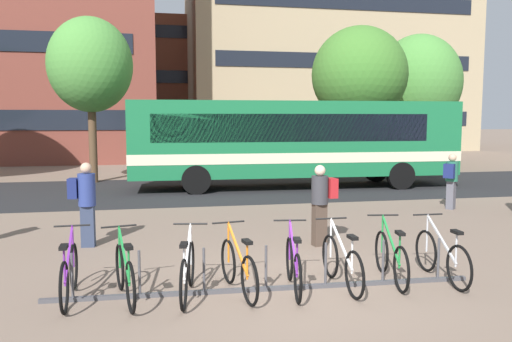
{
  "coord_description": "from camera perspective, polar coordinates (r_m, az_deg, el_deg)",
  "views": [
    {
      "loc": [
        -2.11,
        -7.26,
        2.59
      ],
      "look_at": [
        0.28,
        4.99,
        1.29
      ],
      "focal_mm": 35.67,
      "sensor_mm": 36.0,
      "label": 1
    }
  ],
  "objects": [
    {
      "name": "parked_bicycle_white_5",
      "position": [
        8.01,
        9.58,
        -10.13
      ],
      "size": [
        0.52,
        1.72,
        0.99
      ],
      "rotation": [
        0.0,
        0.0,
        1.58
      ],
      "color": "black",
      "rests_on": "ground"
    },
    {
      "name": "ground",
      "position": [
        8.0,
        5.04,
        -12.98
      ],
      "size": [
        200.0,
        200.0,
        0.0
      ],
      "primitive_type": "plane",
      "color": "#7A6656"
    },
    {
      "name": "parked_bicycle_white_2",
      "position": [
        7.56,
        -7.68,
        -11.09
      ],
      "size": [
        0.52,
        1.71,
        0.99
      ],
      "rotation": [
        0.0,
        0.0,
        1.41
      ],
      "color": "black",
      "rests_on": "ground"
    },
    {
      "name": "street_tree_1",
      "position": [
        29.84,
        17.73,
        9.44
      ],
      "size": [
        4.67,
        4.67,
        7.17
      ],
      "color": "brown",
      "rests_on": "ground"
    },
    {
      "name": "building_right_wing",
      "position": [
        45.71,
        7.31,
        16.04
      ],
      "size": [
        22.46,
        13.08,
        21.28
      ],
      "color": "tan",
      "rests_on": "ground"
    },
    {
      "name": "commuter_navy_pack_1",
      "position": [
        10.77,
        -18.6,
        -2.96
      ],
      "size": [
        0.54,
        0.36,
        1.71
      ],
      "rotation": [
        0.0,
        0.0,
        6.22
      ],
      "color": "#2D3851",
      "rests_on": "ground"
    },
    {
      "name": "bike_rack",
      "position": [
        7.84,
        1.12,
        -12.62
      ],
      "size": [
        6.5,
        0.29,
        0.7
      ],
      "rotation": [
        0.0,
        0.0,
        -0.03
      ],
      "color": "#47474C",
      "rests_on": "ground"
    },
    {
      "name": "parked_bicycle_orange_3",
      "position": [
        7.64,
        -2.0,
        -10.85
      ],
      "size": [
        0.52,
        1.71,
        0.99
      ],
      "rotation": [
        0.0,
        0.0,
        1.73
      ],
      "color": "black",
      "rests_on": "ground"
    },
    {
      "name": "parked_bicycle_silver_7",
      "position": [
        8.75,
        20.1,
        -9.04
      ],
      "size": [
        0.52,
        1.72,
        0.99
      ],
      "rotation": [
        0.0,
        0.0,
        1.54
      ],
      "color": "black",
      "rests_on": "ground"
    },
    {
      "name": "street_tree_2",
      "position": [
        21.6,
        -18.08,
        11.19
      ],
      "size": [
        3.31,
        3.31,
        6.57
      ],
      "color": "brown",
      "rests_on": "ground"
    },
    {
      "name": "building_centre_block",
      "position": [
        52.52,
        -10.05,
        9.41
      ],
      "size": [
        18.89,
        12.76,
        11.7
      ],
      "color": "brown",
      "rests_on": "ground"
    },
    {
      "name": "bus_lane_asphalt",
      "position": [
        18.65,
        -4.42,
        -2.05
      ],
      "size": [
        80.0,
        7.2,
        0.01
      ],
      "primitive_type": "cube",
      "color": "#232326",
      "rests_on": "ground"
    },
    {
      "name": "parked_bicycle_green_1",
      "position": [
        7.59,
        -14.5,
        -11.15
      ],
      "size": [
        0.55,
        1.7,
        0.99
      ],
      "rotation": [
        0.0,
        0.0,
        1.77
      ],
      "color": "black",
      "rests_on": "ground"
    },
    {
      "name": "city_bus",
      "position": [
        19.06,
        4.51,
        3.47
      ],
      "size": [
        12.09,
        2.91,
        3.2
      ],
      "rotation": [
        0.0,
        0.0,
        -0.03
      ],
      "color": "#196B3D",
      "rests_on": "ground"
    },
    {
      "name": "parked_bicycle_purple_4",
      "position": [
        7.77,
        4.22,
        -10.57
      ],
      "size": [
        0.52,
        1.71,
        0.99
      ],
      "rotation": [
        0.0,
        0.0,
        1.43
      ],
      "color": "black",
      "rests_on": "ground"
    },
    {
      "name": "commuter_red_pack_2",
      "position": [
        10.39,
        7.33,
        -3.16
      ],
      "size": [
        0.56,
        0.39,
        1.65
      ],
      "rotation": [
        0.0,
        0.0,
        3.31
      ],
      "color": "#47382D",
      "rests_on": "ground"
    },
    {
      "name": "commuter_navy_pack_3",
      "position": [
        15.46,
        21.05,
        -0.68
      ],
      "size": [
        0.6,
        0.58,
        1.59
      ],
      "rotation": [
        0.0,
        0.0,
        0.72
      ],
      "color": "#565660",
      "rests_on": "ground"
    },
    {
      "name": "street_tree_3",
      "position": [
        24.88,
        11.51,
        10.5
      ],
      "size": [
        4.48,
        4.48,
        6.9
      ],
      "color": "brown",
      "rests_on": "ground"
    },
    {
      "name": "parked_bicycle_green_6",
      "position": [
        8.44,
        14.89,
        -9.41
      ],
      "size": [
        0.52,
        1.71,
        0.99
      ],
      "rotation": [
        0.0,
        0.0,
        1.42
      ],
      "color": "black",
      "rests_on": "ground"
    },
    {
      "name": "parked_bicycle_purple_0",
      "position": [
        7.84,
        -20.21,
        -10.78
      ],
      "size": [
        0.52,
        1.72,
        0.99
      ],
      "rotation": [
        0.0,
        0.0,
        1.6
      ],
      "color": "black",
      "rests_on": "ground"
    }
  ]
}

